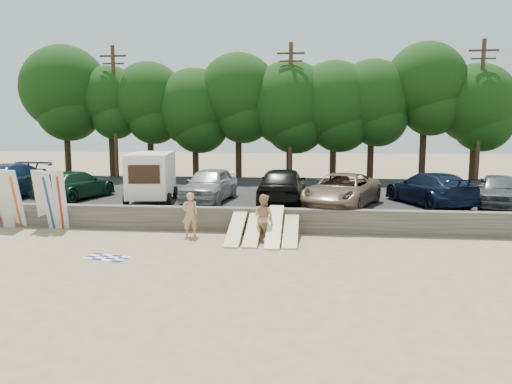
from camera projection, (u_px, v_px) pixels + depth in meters
ground at (216, 249)px, 17.97m from camera, size 120.00×120.00×0.00m
seawall at (229, 219)px, 20.86m from camera, size 44.00×0.50×1.00m
parking_lot at (250, 197)px, 28.27m from camera, size 44.00×14.50×0.70m
treeline at (262, 98)px, 34.36m from camera, size 33.95×6.57×9.28m
utility_poles at (290, 109)px, 32.78m from camera, size 25.80×0.26×9.00m
box_trailer at (151, 175)px, 23.98m from camera, size 2.57×3.97×2.38m
car_0 at (0, 182)px, 24.79m from camera, size 2.84×6.18×1.75m
car_1 at (75, 185)px, 25.08m from camera, size 2.96×5.24×1.43m
car_2 at (209, 185)px, 24.35m from camera, size 2.40×4.97×1.64m
car_3 at (282, 185)px, 23.57m from camera, size 2.25×5.26×1.77m
car_4 at (342, 190)px, 22.66m from camera, size 4.27×6.02×1.52m
car_5 at (430, 189)px, 23.24m from camera, size 3.93×5.71×1.53m
car_6 at (499, 190)px, 22.79m from camera, size 3.05×4.72×1.49m
surfboard_upright_3 at (5, 199)px, 21.30m from camera, size 0.57×0.62×2.56m
surfboard_upright_4 at (16, 199)px, 21.25m from camera, size 0.55×0.69×2.54m
surfboard_upright_5 at (41, 199)px, 21.25m from camera, size 0.55×0.65×2.55m
surfboard_upright_6 at (49, 200)px, 21.02m from camera, size 0.57×0.74×2.54m
surfboard_upright_7 at (60, 200)px, 21.03m from camera, size 0.58×0.62×2.57m
surfboard_low_0 at (236, 227)px, 19.35m from camera, size 0.56×2.89×0.96m
surfboard_low_1 at (254, 228)px, 19.31m from camera, size 0.56×2.89×0.93m
surfboard_low_2 at (274, 226)px, 19.01m from camera, size 0.56×2.81×1.17m
surfboard_low_3 at (291, 229)px, 19.17m from camera, size 0.56×2.90×0.89m
beachgoer_a at (190, 214)px, 19.81m from camera, size 0.77×0.66×1.78m
beachgoer_b at (263, 217)px, 19.26m from camera, size 1.10×1.05×1.78m
cooler at (239, 230)px, 20.26m from camera, size 0.44×0.39×0.32m
gear_bag at (254, 233)px, 19.98m from camera, size 0.34×0.30×0.22m
beach_towel at (107, 258)px, 16.74m from camera, size 1.80×1.80×0.00m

